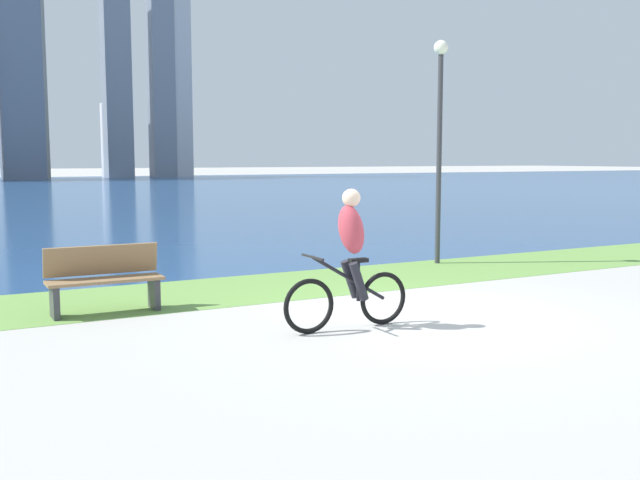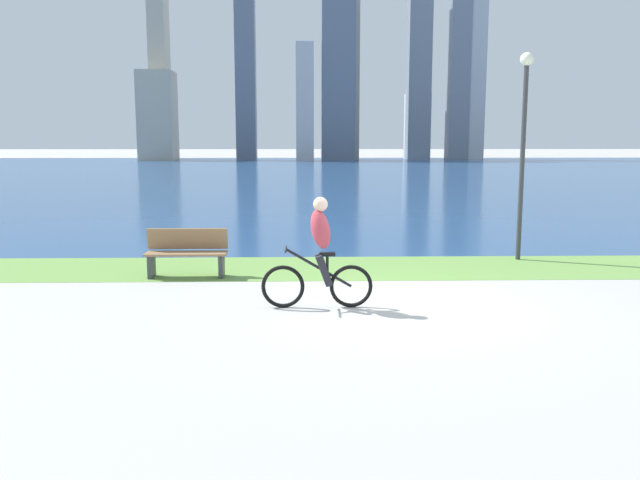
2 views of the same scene
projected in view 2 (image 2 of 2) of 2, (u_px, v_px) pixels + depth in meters
name	position (u px, v px, depth m)	size (l,w,h in m)	color
ground_plane	(394.00, 305.00, 10.25)	(300.00, 300.00, 0.00)	#B2AFA8
grass_strip_bayside	(374.00, 268.00, 13.22)	(120.00, 2.46, 0.01)	#6B9947
bay_water_surface	(321.00, 172.00, 51.17)	(300.00, 74.36, 0.00)	navy
cyclist_lead	(319.00, 253.00, 10.00)	(1.70, 0.52, 1.70)	black
bench_near_path	(187.00, 253.00, 12.31)	(1.50, 0.47, 0.90)	olive
lamppost_tall	(524.00, 128.00, 13.71)	(0.28, 0.28, 4.31)	#38383D
city_skyline_far_shore	(324.00, 75.00, 78.65)	(41.05, 9.50, 27.80)	#ADA899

